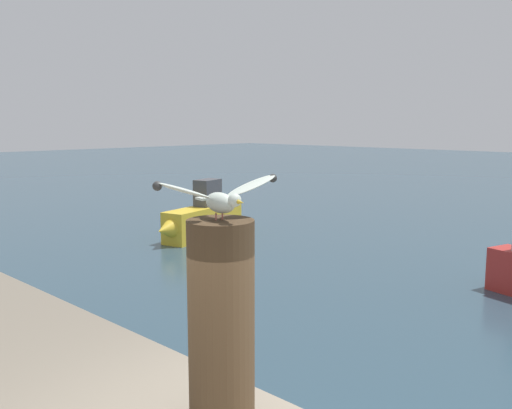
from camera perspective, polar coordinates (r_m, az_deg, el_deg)
name	(u,v)px	position (r m, az deg, el deg)	size (l,w,h in m)	color
mooring_post	(221,325)	(2.86, -3.55, -12.13)	(0.33, 0.33, 1.06)	#4C3823
seagull	(220,196)	(2.70, -3.64, 0.83)	(0.39, 0.67, 0.21)	#C66C60
boat_yellow	(200,219)	(15.41, -5.68, -1.49)	(1.38, 3.35, 1.58)	yellow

